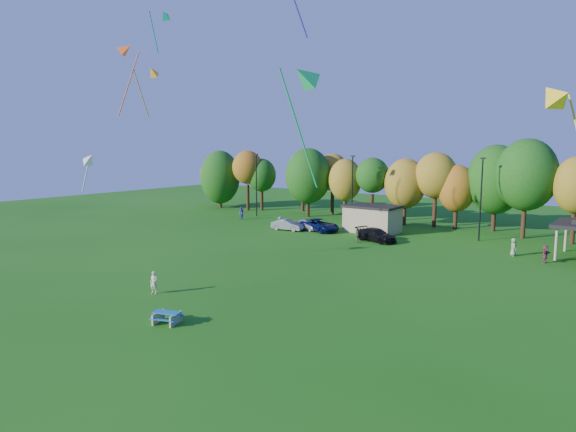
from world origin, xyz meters
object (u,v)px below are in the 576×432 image
Objects in this scene: picnic_table at (167,317)px; car_b at (288,225)px; kite_flyer at (154,283)px; car_d at (376,235)px; car_c at (319,225)px; car_a at (307,224)px.

car_b is (-14.19, 30.57, 0.26)m from picnic_table.
kite_flyer is at bearing 128.51° from picnic_table.
car_d is at bearing 65.84° from kite_flyer.
picnic_table is at bearing -149.08° from car_c.
kite_flyer is 29.42m from car_c.
car_a is (-7.01, 28.83, -0.14)m from kite_flyer.
picnic_table is at bearing -48.99° from kite_flyer.
picnic_table is 0.49× the size of car_b.
car_d is at bearing -87.06° from car_a.
picnic_table is at bearing -146.85° from car_a.
car_c reaches higher than picnic_table.
car_c is at bearing -74.11° from car_a.
picnic_table is 34.11m from car_c.
car_c is (-5.22, 28.95, -0.07)m from kite_flyer.
car_a is 0.80× the size of car_d.
car_d reaches higher than car_a.
picnic_table is at bearing -160.46° from car_d.
picnic_table is 30.68m from car_d.
car_d is at bearing 74.39° from picnic_table.
kite_flyer reaches higher than car_c.
car_a is 0.74× the size of car_c.
car_b is 0.75× the size of car_c.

